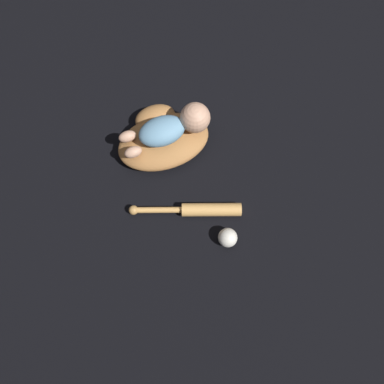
# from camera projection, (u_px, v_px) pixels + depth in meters

# --- Properties ---
(ground_plane) EXTENTS (6.00, 6.00, 0.00)m
(ground_plane) POSITION_uv_depth(u_px,v_px,m) (166.00, 134.00, 1.53)
(ground_plane) COLOR black
(baseball_glove) EXTENTS (0.39, 0.31, 0.09)m
(baseball_glove) POSITION_uv_depth(u_px,v_px,m) (162.00, 137.00, 1.48)
(baseball_glove) COLOR #A8703D
(baseball_glove) RESTS_ON ground
(baby_figure) EXTENTS (0.35, 0.14, 0.11)m
(baby_figure) POSITION_uv_depth(u_px,v_px,m) (174.00, 126.00, 1.39)
(baby_figure) COLOR #6693B2
(baby_figure) RESTS_ON baseball_glove
(baseball_bat) EXTENTS (0.39, 0.22, 0.05)m
(baseball_bat) POSITION_uv_depth(u_px,v_px,m) (199.00, 210.00, 1.40)
(baseball_bat) COLOR tan
(baseball_bat) RESTS_ON ground
(baseball) EXTENTS (0.07, 0.07, 0.07)m
(baseball) POSITION_uv_depth(u_px,v_px,m) (228.00, 238.00, 1.36)
(baseball) COLOR silver
(baseball) RESTS_ON ground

